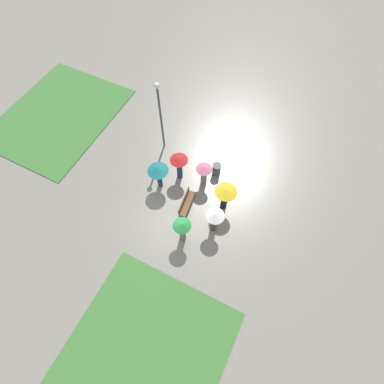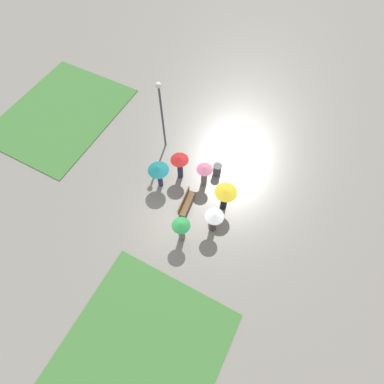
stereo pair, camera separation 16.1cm
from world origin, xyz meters
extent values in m
plane|color=gray|center=(0.00, 0.00, 0.00)|extent=(90.00, 90.00, 0.00)
cube|color=#427A38|center=(-6.67, -1.94, 0.03)|extent=(7.68, 6.90, 0.06)
cube|color=#427A38|center=(3.41, 10.82, 0.03)|extent=(8.74, 7.00, 0.06)
cube|color=brown|center=(1.09, -0.28, 0.42)|extent=(1.68, 0.60, 0.05)
cube|color=brown|center=(1.07, -0.10, 0.68)|extent=(1.64, 0.24, 0.45)
cube|color=#383D42|center=(0.37, -0.36, 0.20)|extent=(0.12, 0.38, 0.40)
cube|color=#383D42|center=(1.81, -0.20, 0.20)|extent=(0.12, 0.38, 0.40)
cylinder|color=#474C51|center=(4.40, 3.04, 2.34)|extent=(0.12, 0.12, 4.67)
sphere|color=white|center=(4.40, 3.04, 4.83)|extent=(0.32, 0.32, 0.32)
cylinder|color=#4C4C51|center=(3.92, -0.84, 0.41)|extent=(0.49, 0.49, 0.82)
cylinder|color=black|center=(3.92, -0.84, 0.83)|extent=(0.53, 0.53, 0.03)
cylinder|color=slate|center=(-0.69, -0.94, 0.56)|extent=(0.44, 0.44, 1.12)
sphere|color=brown|center=(-0.69, -0.94, 1.22)|extent=(0.21, 0.21, 0.21)
cylinder|color=#4C4C4F|center=(-0.69, -0.94, 1.50)|extent=(0.02, 0.02, 0.35)
cone|color=#237A38|center=(-0.69, -0.94, 1.81)|extent=(0.94, 0.94, 0.26)
cylinder|color=black|center=(2.02, -2.14, 0.59)|extent=(0.41, 0.41, 1.17)
sphere|color=tan|center=(2.02, -2.14, 1.28)|extent=(0.22, 0.22, 0.22)
cylinder|color=#4C4C4F|center=(2.02, -2.14, 1.57)|extent=(0.02, 0.02, 0.35)
cone|color=gold|center=(2.02, -2.14, 1.84)|extent=(1.20, 1.20, 0.20)
cylinder|color=#282D47|center=(2.76, 1.04, 0.56)|extent=(0.47, 0.47, 1.13)
sphere|color=tan|center=(2.76, 1.04, 1.23)|extent=(0.20, 0.20, 0.20)
cylinder|color=#4C4C4F|center=(2.76, 1.04, 1.50)|extent=(0.02, 0.02, 0.35)
cone|color=red|center=(2.76, 1.04, 1.78)|extent=(1.03, 1.03, 0.20)
cylinder|color=slate|center=(2.94, -0.45, 0.48)|extent=(0.36, 0.36, 0.95)
sphere|color=brown|center=(2.94, -0.45, 1.05)|extent=(0.20, 0.20, 0.20)
cylinder|color=#4C4C4F|center=(2.94, -0.45, 1.33)|extent=(0.02, 0.02, 0.35)
cone|color=pink|center=(2.94, -0.45, 1.63)|extent=(0.92, 0.92, 0.25)
cylinder|color=#282D47|center=(1.68, 1.79, 0.51)|extent=(0.33, 0.33, 1.01)
sphere|color=beige|center=(1.68, 1.79, 1.11)|extent=(0.20, 0.20, 0.20)
cylinder|color=#4C4C4F|center=(1.68, 1.79, 1.39)|extent=(0.02, 0.02, 0.35)
cone|color=#197075|center=(1.68, 1.79, 1.70)|extent=(1.19, 1.19, 0.28)
cylinder|color=#47382D|center=(0.54, -2.19, 0.54)|extent=(0.37, 0.37, 1.08)
sphere|color=beige|center=(0.54, -2.19, 1.18)|extent=(0.20, 0.20, 0.20)
cylinder|color=#4C4C4F|center=(0.54, -2.19, 1.46)|extent=(0.02, 0.02, 0.35)
cone|color=white|center=(0.54, -2.19, 1.76)|extent=(0.98, 0.98, 0.24)
camera|label=1|loc=(-5.69, -3.98, 15.38)|focal=28.00mm
camera|label=2|loc=(-5.62, -4.12, 15.38)|focal=28.00mm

